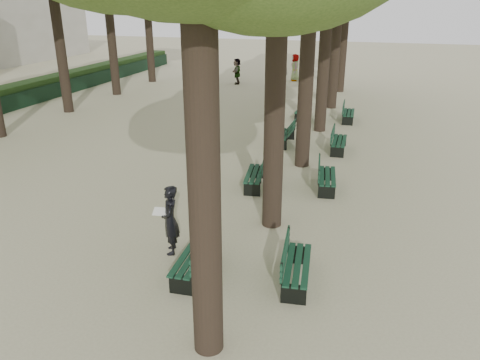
# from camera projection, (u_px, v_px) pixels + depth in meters

# --- Properties ---
(ground) EXTENTS (120.00, 120.00, 0.00)m
(ground) POSITION_uv_depth(u_px,v_px,m) (177.00, 274.00, 10.50)
(ground) COLOR #B2AC86
(ground) RESTS_ON ground
(bench_left_0) EXTENTS (0.66, 1.83, 0.92)m
(bench_left_0) POSITION_uv_depth(u_px,v_px,m) (193.00, 263.00, 10.39)
(bench_left_0) COLOR black
(bench_left_0) RESTS_ON ground
(bench_left_1) EXTENTS (0.81, 1.86, 0.92)m
(bench_left_1) POSITION_uv_depth(u_px,v_px,m) (255.00, 179.00, 15.21)
(bench_left_1) COLOR black
(bench_left_1) RESTS_ON ground
(bench_left_2) EXTENTS (0.60, 1.81, 0.92)m
(bench_left_2) POSITION_uv_depth(u_px,v_px,m) (285.00, 138.00, 19.58)
(bench_left_2) COLOR black
(bench_left_2) RESTS_ON ground
(bench_left_3) EXTENTS (0.62, 1.82, 0.92)m
(bench_left_3) POSITION_uv_depth(u_px,v_px,m) (303.00, 113.00, 23.74)
(bench_left_3) COLOR black
(bench_left_3) RESTS_ON ground
(bench_right_0) EXTENTS (0.75, 1.85, 0.92)m
(bench_right_0) POSITION_uv_depth(u_px,v_px,m) (297.00, 271.00, 10.09)
(bench_right_0) COLOR black
(bench_right_0) RESTS_ON ground
(bench_right_1) EXTENTS (0.78, 1.86, 0.92)m
(bench_right_1) POSITION_uv_depth(u_px,v_px,m) (327.00, 181.00, 15.02)
(bench_right_1) COLOR black
(bench_right_1) RESTS_ON ground
(bench_right_2) EXTENTS (0.61, 1.81, 0.92)m
(bench_right_2) POSITION_uv_depth(u_px,v_px,m) (339.00, 145.00, 18.68)
(bench_right_2) COLOR black
(bench_right_2) RESTS_ON ground
(bench_right_3) EXTENTS (0.63, 1.82, 0.92)m
(bench_right_3) POSITION_uv_depth(u_px,v_px,m) (348.00, 116.00, 23.18)
(bench_right_3) COLOR black
(bench_right_3) RESTS_ON ground
(man_with_map) EXTENTS (0.72, 0.77, 1.72)m
(man_with_map) POSITION_uv_depth(u_px,v_px,m) (170.00, 220.00, 11.09)
(man_with_map) COLOR black
(man_with_map) RESTS_ON ground
(pedestrian_d) EXTENTS (0.67, 1.01, 1.92)m
(pedestrian_d) POSITION_uv_depth(u_px,v_px,m) (295.00, 68.00, 34.10)
(pedestrian_d) COLOR #262628
(pedestrian_d) RESTS_ON ground
(pedestrian_a) EXTENTS (0.94, 0.74, 1.80)m
(pedestrian_a) POSITION_uv_depth(u_px,v_px,m) (282.00, 74.00, 31.55)
(pedestrian_a) COLOR #262628
(pedestrian_a) RESTS_ON ground
(pedestrian_e) EXTENTS (0.68, 1.68, 1.77)m
(pedestrian_e) POSITION_uv_depth(u_px,v_px,m) (237.00, 71.00, 32.93)
(pedestrian_e) COLOR #262628
(pedestrian_e) RESTS_ON ground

